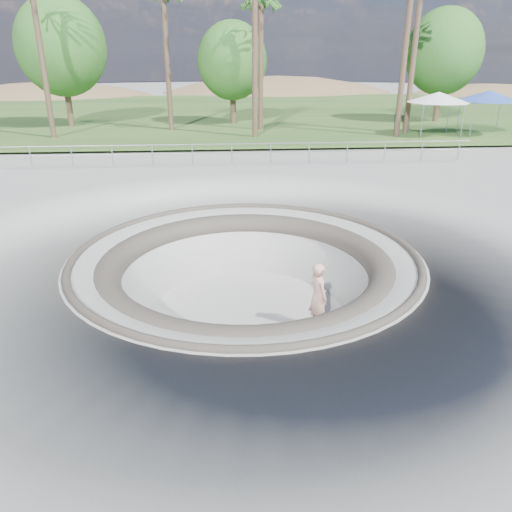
% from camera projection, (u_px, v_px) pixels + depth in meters
% --- Properties ---
extents(ground, '(180.00, 180.00, 0.00)m').
position_uv_depth(ground, '(245.00, 255.00, 14.68)').
color(ground, '#AEAEA8').
rests_on(ground, ground).
extents(skate_bowl, '(14.00, 14.00, 4.10)m').
position_uv_depth(skate_bowl, '(246.00, 310.00, 15.38)').
color(skate_bowl, '#AEAEA8').
rests_on(skate_bowl, ground).
extents(grass_strip, '(180.00, 36.00, 0.12)m').
position_uv_depth(grass_strip, '(224.00, 113.00, 45.90)').
color(grass_strip, '#2B5120').
rests_on(grass_strip, ground).
extents(distant_hills, '(103.20, 45.00, 28.60)m').
position_uv_depth(distant_hills, '(249.00, 146.00, 70.28)').
color(distant_hills, brown).
rests_on(distant_hills, ground).
extents(safety_railing, '(25.00, 0.06, 1.03)m').
position_uv_depth(safety_railing, '(232.00, 153.00, 25.47)').
color(safety_railing, '#94989C').
rests_on(safety_railing, ground).
extents(skateboard, '(0.81, 0.26, 0.08)m').
position_uv_depth(skateboard, '(317.00, 327.00, 14.44)').
color(skateboard, olive).
rests_on(skateboard, ground).
extents(skater, '(0.69, 0.84, 1.99)m').
position_uv_depth(skater, '(318.00, 296.00, 14.05)').
color(skater, '#DCA58E').
rests_on(skater, skateboard).
extents(canopy_white, '(5.50, 5.50, 2.78)m').
position_uv_depth(canopy_white, '(438.00, 97.00, 32.41)').
color(canopy_white, '#94989C').
rests_on(canopy_white, ground).
extents(canopy_blue, '(5.60, 5.60, 2.85)m').
position_uv_depth(canopy_blue, '(489.00, 96.00, 32.69)').
color(canopy_blue, '#94989C').
rests_on(canopy_blue, ground).
extents(palm_d, '(2.60, 2.60, 9.65)m').
position_uv_depth(palm_d, '(261.00, 2.00, 32.67)').
color(palm_d, brown).
rests_on(palm_d, ground).
extents(bushy_tree_left, '(6.28, 5.71, 9.06)m').
position_uv_depth(bushy_tree_left, '(61.00, 46.00, 35.17)').
color(bushy_tree_left, brown).
rests_on(bushy_tree_left, ground).
extents(bushy_tree_mid, '(5.18, 4.71, 7.47)m').
position_uv_depth(bushy_tree_mid, '(232.00, 61.00, 37.10)').
color(bushy_tree_mid, brown).
rests_on(bushy_tree_mid, ground).
extents(bushy_tree_right, '(5.86, 5.33, 8.45)m').
position_uv_depth(bushy_tree_right, '(444.00, 52.00, 37.98)').
color(bushy_tree_right, brown).
rests_on(bushy_tree_right, ground).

